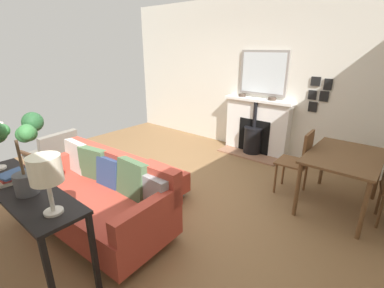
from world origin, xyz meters
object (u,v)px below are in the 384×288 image
at_px(armchair_accent, 54,151).
at_px(potted_plant, 13,142).
at_px(book_stack, 14,177).
at_px(dining_chair_near_fireplace, 300,158).
at_px(fireplace, 256,129).
at_px(dining_table, 344,162).
at_px(mantel_bowl_near, 242,95).
at_px(table_lamp_far_end, 46,172).
at_px(ottoman, 153,182).
at_px(console_table, 24,197).
at_px(mantel_bowl_far, 272,99).
at_px(sofa, 99,197).

bearing_deg(armchair_accent, potted_plant, 60.85).
relative_size(book_stack, dining_chair_near_fireplace, 0.31).
distance_m(fireplace, dining_table, 2.06).
distance_m(mantel_bowl_near, book_stack, 4.00).
distance_m(table_lamp_far_end, dining_table, 3.24).
relative_size(book_stack, dining_table, 0.25).
bearing_deg(table_lamp_far_end, fireplace, -175.08).
height_order(armchair_accent, potted_plant, potted_plant).
relative_size(mantel_bowl_near, ottoman, 0.17).
xyz_separation_m(mantel_bowl_near, dining_chair_near_fireplace, (1.11, 1.57, -0.55)).
bearing_deg(console_table, mantel_bowl_near, -178.65).
height_order(fireplace, dining_chair_near_fireplace, fireplace).
height_order(mantel_bowl_far, dining_table, mantel_bowl_far).
bearing_deg(armchair_accent, sofa, 81.31).
height_order(sofa, potted_plant, potted_plant).
distance_m(fireplace, dining_chair_near_fireplace, 1.63).
distance_m(armchair_accent, table_lamp_far_end, 2.56).
height_order(book_stack, dining_table, book_stack).
bearing_deg(fireplace, book_stack, -6.66).
xyz_separation_m(fireplace, ottoman, (2.43, -0.28, -0.25)).
bearing_deg(sofa, dining_table, 136.98).
bearing_deg(potted_plant, armchair_accent, -119.15).
height_order(sofa, armchair_accent, sofa).
height_order(book_stack, dining_chair_near_fireplace, dining_chair_near_fireplace).
bearing_deg(book_stack, dining_table, 142.58).
height_order(mantel_bowl_far, ottoman, mantel_bowl_far).
xyz_separation_m(ottoman, potted_plant, (1.57, 0.16, 1.04)).
relative_size(fireplace, dining_table, 1.14).
bearing_deg(dining_table, potted_plant, -32.63).
distance_m(ottoman, console_table, 1.62).
height_order(fireplace, potted_plant, potted_plant).
distance_m(armchair_accent, potted_plant, 2.22).
height_order(fireplace, mantel_bowl_far, mantel_bowl_far).
xyz_separation_m(fireplace, dining_chair_near_fireplace, (1.09, 1.21, 0.07)).
height_order(mantel_bowl_far, dining_chair_near_fireplace, mantel_bowl_far).
relative_size(potted_plant, dining_chair_near_fireplace, 0.76).
height_order(mantel_bowl_far, console_table, mantel_bowl_far).
relative_size(ottoman, dining_table, 0.69).
relative_size(fireplace, sofa, 0.70).
relative_size(ottoman, table_lamp_far_end, 1.75).
bearing_deg(armchair_accent, console_table, 59.46).
distance_m(sofa, console_table, 0.80).
height_order(fireplace, table_lamp_far_end, table_lamp_far_end).
xyz_separation_m(dining_table, dining_chair_near_fireplace, (-0.00, -0.53, -0.10)).
bearing_deg(fireplace, console_table, -3.83).
bearing_deg(book_stack, dining_chair_near_fireplace, 149.88).
xyz_separation_m(mantel_bowl_near, ottoman, (2.45, 0.08, -0.87)).
distance_m(sofa, book_stack, 0.88).
distance_m(console_table, table_lamp_far_end, 0.75).
relative_size(fireplace, book_stack, 4.62).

